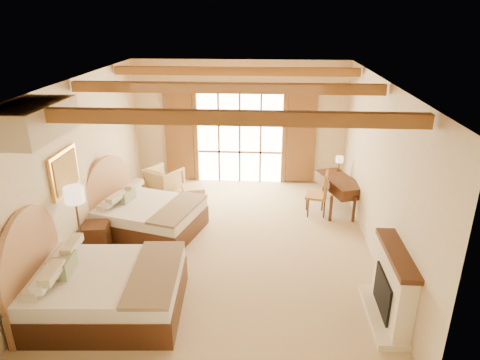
# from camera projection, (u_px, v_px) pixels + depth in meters

# --- Properties ---
(floor) EXTENTS (7.00, 7.00, 0.00)m
(floor) POSITION_uv_depth(u_px,v_px,m) (228.00, 245.00, 8.45)
(floor) COLOR #D1B38B
(floor) RESTS_ON ground
(wall_back) EXTENTS (5.50, 0.00, 5.50)m
(wall_back) POSITION_uv_depth(u_px,v_px,m) (240.00, 123.00, 11.11)
(wall_back) COLOR beige
(wall_back) RESTS_ON ground
(wall_left) EXTENTS (0.00, 7.00, 7.00)m
(wall_left) POSITION_uv_depth(u_px,v_px,m) (81.00, 166.00, 8.04)
(wall_left) COLOR beige
(wall_left) RESTS_ON ground
(wall_right) EXTENTS (0.00, 7.00, 7.00)m
(wall_right) POSITION_uv_depth(u_px,v_px,m) (379.00, 172.00, 7.69)
(wall_right) COLOR beige
(wall_right) RESTS_ON ground
(ceiling) EXTENTS (7.00, 7.00, 0.00)m
(ceiling) POSITION_uv_depth(u_px,v_px,m) (226.00, 81.00, 7.28)
(ceiling) COLOR #AF733B
(ceiling) RESTS_ON ground
(ceiling_beams) EXTENTS (5.39, 4.60, 0.18)m
(ceiling_beams) POSITION_uv_depth(u_px,v_px,m) (226.00, 88.00, 7.32)
(ceiling_beams) COLOR brown
(ceiling_beams) RESTS_ON ceiling
(french_doors) EXTENTS (3.95, 0.08, 2.60)m
(french_doors) POSITION_uv_depth(u_px,v_px,m) (240.00, 137.00, 11.18)
(french_doors) COLOR white
(french_doors) RESTS_ON ground
(fireplace) EXTENTS (0.46, 1.40, 1.16)m
(fireplace) POSITION_uv_depth(u_px,v_px,m) (391.00, 290.00, 6.24)
(fireplace) COLOR beige
(fireplace) RESTS_ON ground
(painting) EXTENTS (0.06, 0.95, 0.75)m
(painting) POSITION_uv_depth(u_px,v_px,m) (65.00, 172.00, 7.28)
(painting) COLOR gold
(painting) RESTS_ON wall_left
(canopy_valance) EXTENTS (0.70, 1.40, 0.45)m
(canopy_valance) POSITION_uv_depth(u_px,v_px,m) (31.00, 121.00, 5.66)
(canopy_valance) COLOR beige
(canopy_valance) RESTS_ON ceiling
(bed_near) EXTENTS (2.36, 1.85, 1.49)m
(bed_near) POSITION_uv_depth(u_px,v_px,m) (95.00, 285.00, 6.45)
(bed_near) COLOR #472714
(bed_near) RESTS_ON floor
(bed_far) EXTENTS (2.41, 2.01, 1.33)m
(bed_far) POSITION_uv_depth(u_px,v_px,m) (142.00, 213.00, 8.86)
(bed_far) COLOR #472714
(bed_far) RESTS_ON floor
(nightstand) EXTENTS (0.53, 0.53, 0.56)m
(nightstand) POSITION_uv_depth(u_px,v_px,m) (97.00, 237.00, 8.17)
(nightstand) COLOR #472714
(nightstand) RESTS_ON floor
(floor_lamp) EXTENTS (0.33, 0.33, 1.55)m
(floor_lamp) POSITION_uv_depth(u_px,v_px,m) (75.00, 200.00, 7.25)
(floor_lamp) COLOR #3E2B1C
(floor_lamp) RESTS_ON floor
(armchair) EXTENTS (1.05, 1.06, 0.71)m
(armchair) POSITION_uv_depth(u_px,v_px,m) (164.00, 181.00, 10.66)
(armchair) COLOR tan
(armchair) RESTS_ON floor
(ottoman) EXTENTS (0.63, 0.63, 0.36)m
(ottoman) POSITION_uv_depth(u_px,v_px,m) (193.00, 193.00, 10.39)
(ottoman) COLOR tan
(ottoman) RESTS_ON floor
(desk) EXTENTS (1.02, 1.52, 0.75)m
(desk) POSITION_uv_depth(u_px,v_px,m) (338.00, 193.00, 9.86)
(desk) COLOR #472714
(desk) RESTS_ON floor
(desk_chair) EXTENTS (0.53, 0.53, 1.01)m
(desk_chair) POSITION_uv_depth(u_px,v_px,m) (317.00, 201.00, 9.64)
(desk_chair) COLOR #AD7A3F
(desk_chair) RESTS_ON floor
(desk_lamp) EXTENTS (0.18, 0.18, 0.35)m
(desk_lamp) POSITION_uv_depth(u_px,v_px,m) (340.00, 160.00, 10.13)
(desk_lamp) COLOR #3E2B1C
(desk_lamp) RESTS_ON desk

